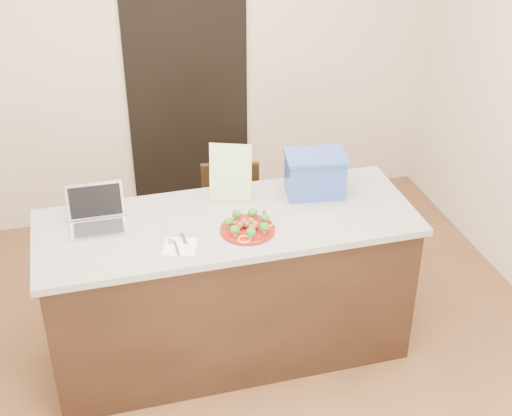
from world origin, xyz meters
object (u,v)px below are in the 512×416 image
object	(u,v)px
island	(229,287)
plate	(248,229)
laptop	(97,215)
chair	(234,220)
blue_box	(315,174)
yogurt_bottle	(264,217)
napkin	(180,247)

from	to	relation	value
island	plate	distance (m)	0.49
laptop	chair	xyz separation A→B (m)	(0.87, 0.54, -0.49)
plate	blue_box	distance (m)	0.57
plate	laptop	size ratio (longest dim) A/B	0.95
plate	yogurt_bottle	bearing A→B (deg)	32.71
yogurt_bottle	laptop	world-z (taller)	laptop
chair	napkin	bearing A→B (deg)	-109.23
napkin	plate	bearing A→B (deg)	9.08
napkin	chair	xyz separation A→B (m)	(0.49, 0.88, -0.44)
island	laptop	xyz separation A→B (m)	(-0.68, 0.14, 0.52)
plate	island	bearing A→B (deg)	118.93
yogurt_bottle	blue_box	xyz separation A→B (m)	(0.36, 0.23, 0.10)
island	yogurt_bottle	distance (m)	0.52
napkin	yogurt_bottle	xyz separation A→B (m)	(0.48, 0.13, 0.02)
island	chair	distance (m)	0.71
island	napkin	world-z (taller)	napkin
laptop	plate	bearing A→B (deg)	-18.59
napkin	yogurt_bottle	bearing A→B (deg)	15.12
yogurt_bottle	laptop	distance (m)	0.89
chair	blue_box	bearing A→B (deg)	-45.84
plate	napkin	world-z (taller)	plate
island	napkin	xyz separation A→B (m)	(-0.29, -0.20, 0.46)
napkin	blue_box	bearing A→B (deg)	22.85
plate	blue_box	size ratio (longest dim) A/B	0.78
napkin	laptop	bearing A→B (deg)	139.12
plate	laptop	bearing A→B (deg)	160.08
laptop	chair	size ratio (longest dim) A/B	0.36
yogurt_bottle	chair	bearing A→B (deg)	89.60
plate	yogurt_bottle	size ratio (longest dim) A/B	4.52
chair	laptop	bearing A→B (deg)	-138.25
plate	yogurt_bottle	world-z (taller)	yogurt_bottle
plate	napkin	xyz separation A→B (m)	(-0.37, -0.06, -0.01)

